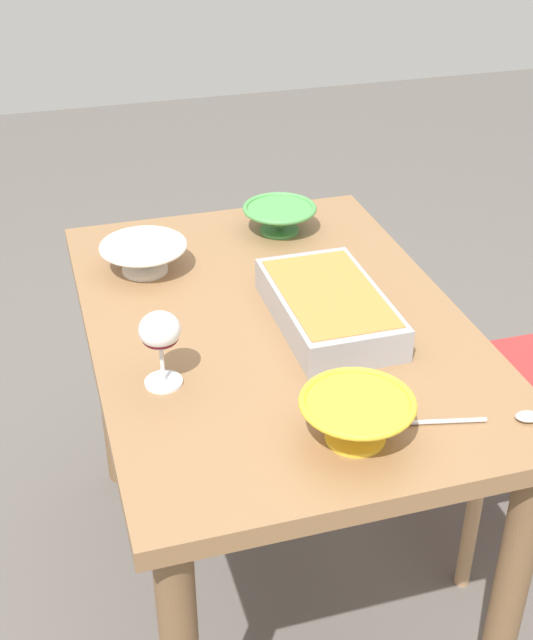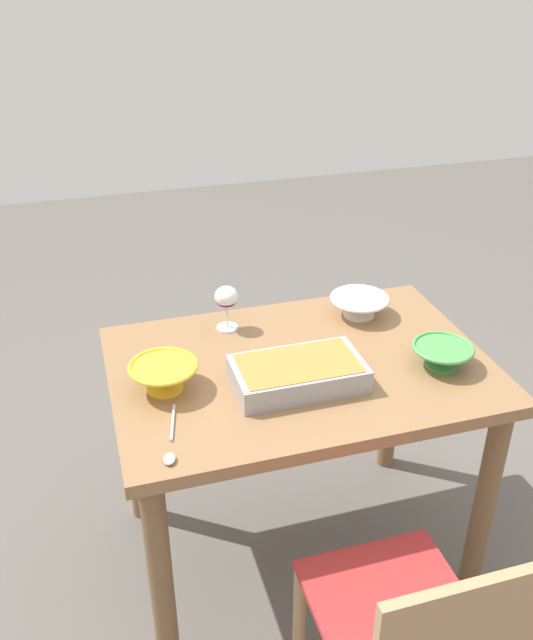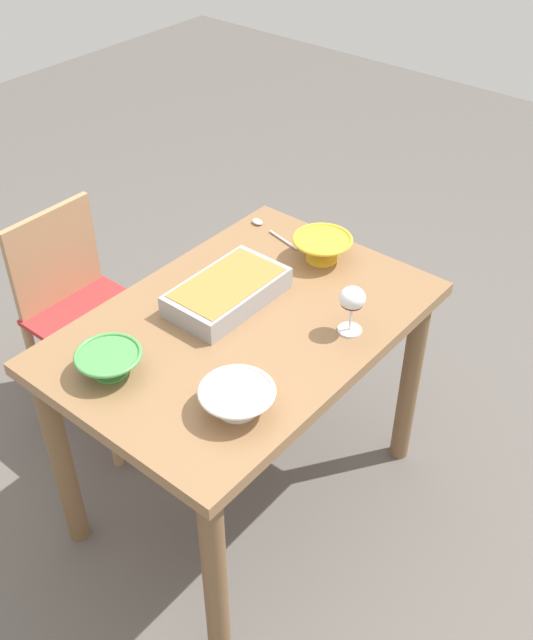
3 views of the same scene
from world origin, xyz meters
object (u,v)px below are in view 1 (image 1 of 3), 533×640
at_px(casserole_dish, 329,305).
at_px(serving_spoon, 500,418).
at_px(serving_bowl, 357,417).
at_px(small_bowl, 280,217).
at_px(dining_table, 276,369).
at_px(mixing_bowl, 144,255).
at_px(wine_glass, 160,335).

relative_size(casserole_dish, serving_spoon, 1.54).
distance_m(serving_bowl, serving_spoon, 0.26).
bearing_deg(small_bowl, dining_table, -17.98).
height_order(casserole_dish, serving_spoon, casserole_dish).
bearing_deg(mixing_bowl, serving_bowl, 19.23).
relative_size(dining_table, serving_bowl, 5.73).
relative_size(casserole_dish, serving_bowl, 1.88).
bearing_deg(serving_spoon, small_bowl, -170.10).
bearing_deg(wine_glass, small_bowl, 144.66).
distance_m(small_bowl, serving_bowl, 0.81).
bearing_deg(serving_bowl, mixing_bowl, -160.77).
xyz_separation_m(wine_glass, casserole_dish, (-0.12, 0.36, -0.07)).
bearing_deg(serving_bowl, serving_spoon, 84.06).
height_order(dining_table, mixing_bowl, mixing_bowl).
bearing_deg(mixing_bowl, wine_glass, -5.07).
bearing_deg(serving_bowl, dining_table, -177.81).
bearing_deg(small_bowl, serving_spoon, 9.90).
height_order(casserole_dish, serving_bowl, serving_bowl).
relative_size(dining_table, mixing_bowl, 5.67).
distance_m(dining_table, wine_glass, 0.39).
bearing_deg(mixing_bowl, small_bowl, 107.44).
bearing_deg(small_bowl, wine_glass, -35.34).
bearing_deg(wine_glass, casserole_dish, 107.94).
xyz_separation_m(mixing_bowl, serving_spoon, (0.72, 0.50, -0.03)).
bearing_deg(mixing_bowl, dining_table, 38.45).
distance_m(mixing_bowl, serving_bowl, 0.73).
distance_m(wine_glass, mixing_bowl, 0.45).
distance_m(mixing_bowl, small_bowl, 0.37).
height_order(mixing_bowl, serving_spoon, mixing_bowl).
xyz_separation_m(casserole_dish, mixing_bowl, (-0.32, -0.32, 0.00)).
distance_m(casserole_dish, mixing_bowl, 0.46).
bearing_deg(small_bowl, casserole_dish, -3.86).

